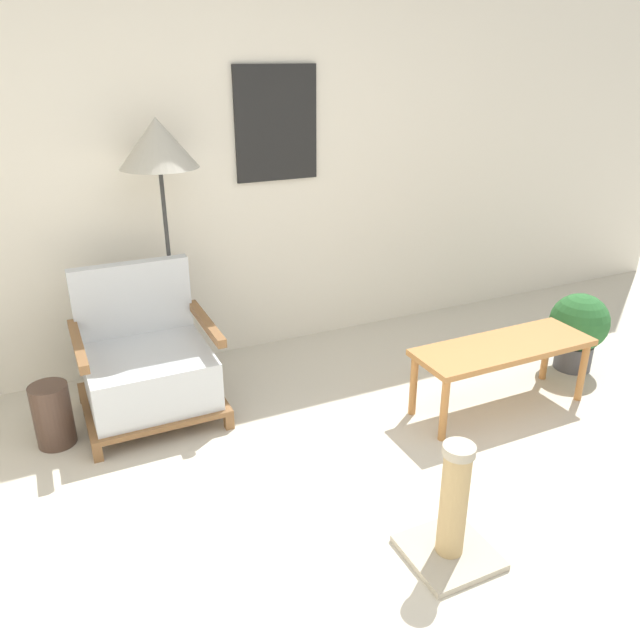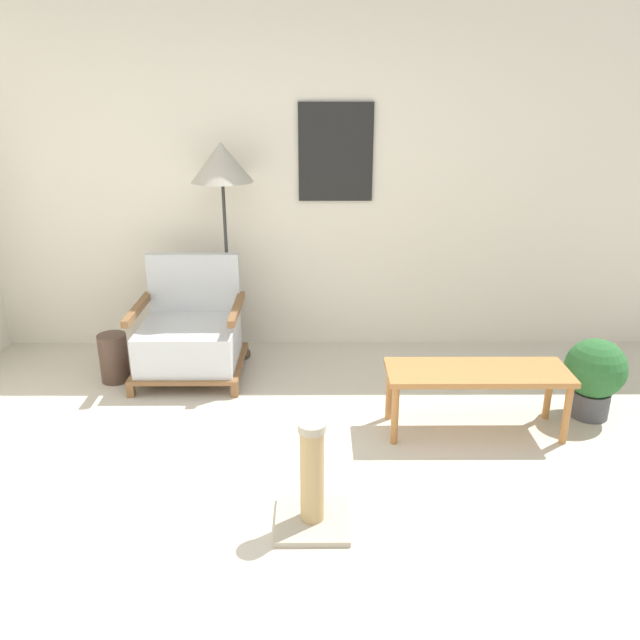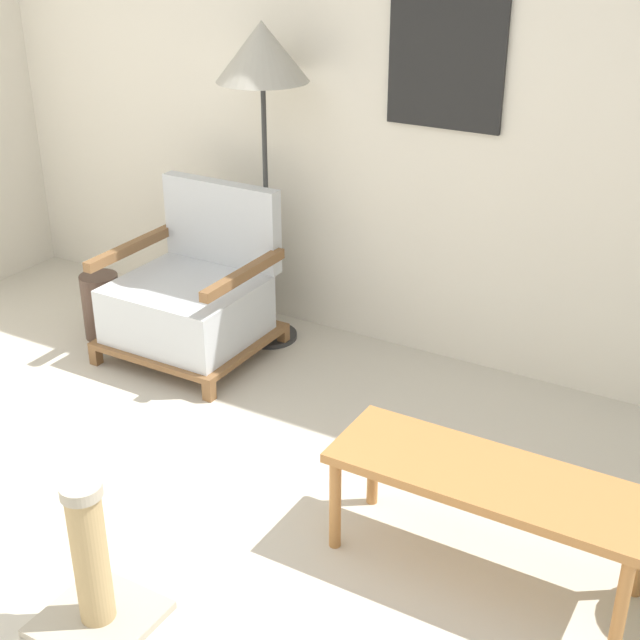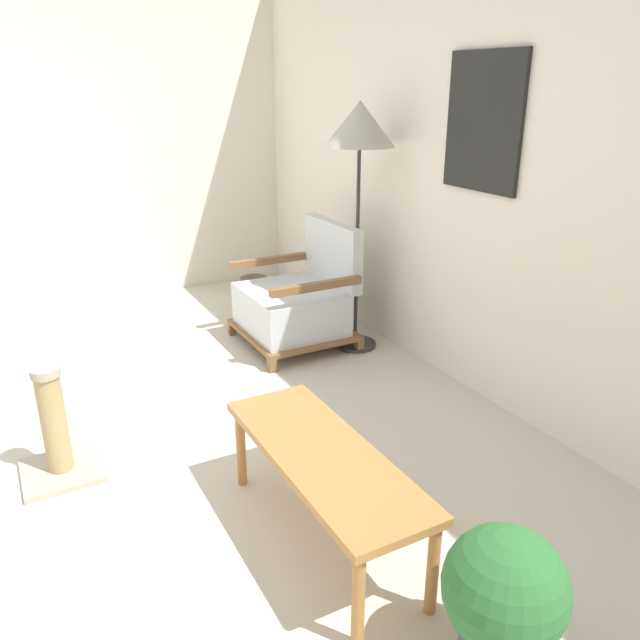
% 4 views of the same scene
% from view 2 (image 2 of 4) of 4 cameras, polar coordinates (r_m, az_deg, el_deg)
% --- Properties ---
extents(ground_plane, '(14.00, 14.00, 0.00)m').
position_cam_2_polar(ground_plane, '(3.10, -1.93, -19.75)').
color(ground_plane, beige).
extents(wall_back, '(8.00, 0.09, 2.70)m').
position_cam_2_polar(wall_back, '(4.91, -1.33, 12.81)').
color(wall_back, silver).
rests_on(wall_back, ground_plane).
extents(armchair, '(0.77, 0.71, 0.85)m').
position_cam_2_polar(armchair, '(4.65, -11.79, -1.44)').
color(armchair, brown).
rests_on(armchair, ground_plane).
extents(floor_lamp, '(0.45, 0.45, 1.65)m').
position_cam_2_polar(floor_lamp, '(4.64, -8.94, 13.27)').
color(floor_lamp, '#2D2D2D').
rests_on(floor_lamp, ground_plane).
extents(coffee_table, '(1.10, 0.38, 0.41)m').
position_cam_2_polar(coffee_table, '(3.90, 14.17, -5.12)').
color(coffee_table, '#B2753D').
rests_on(coffee_table, ground_plane).
extents(vase, '(0.20, 0.20, 0.36)m').
position_cam_2_polar(vase, '(4.74, -18.33, -3.30)').
color(vase, '#473328').
rests_on(vase, ground_plane).
extents(potted_plant, '(0.38, 0.38, 0.53)m').
position_cam_2_polar(potted_plant, '(4.34, 23.81, -4.52)').
color(potted_plant, '#4C4C51').
rests_on(potted_plant, ground_plane).
extents(scratching_post, '(0.36, 0.36, 0.56)m').
position_cam_2_polar(scratching_post, '(3.10, -0.72, -15.14)').
color(scratching_post, '#B2A893').
rests_on(scratching_post, ground_plane).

